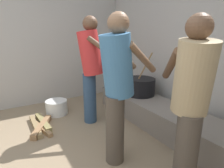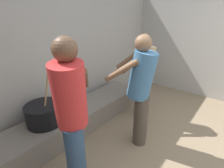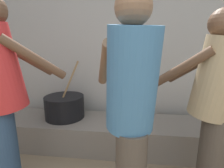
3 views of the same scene
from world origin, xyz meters
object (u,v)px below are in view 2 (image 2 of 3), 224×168
at_px(cook_in_tan_shirt, 143,73).
at_px(cook_in_red_shirt, 71,112).
at_px(cooking_pot_main, 44,114).
at_px(cook_in_blue_shirt, 141,87).

bearing_deg(cook_in_tan_shirt, cook_in_red_shirt, -174.40).
bearing_deg(cooking_pot_main, cook_in_tan_shirt, -25.15).
relative_size(cook_in_blue_shirt, cook_in_tan_shirt, 1.03).
bearing_deg(cook_in_blue_shirt, cook_in_red_shirt, 170.70).
height_order(cooking_pot_main, cook_in_blue_shirt, cook_in_blue_shirt).
bearing_deg(cook_in_red_shirt, cook_in_tan_shirt, 5.60).
bearing_deg(cook_in_blue_shirt, cook_in_tan_shirt, 27.22).
distance_m(cook_in_blue_shirt, cook_in_tan_shirt, 0.71).
bearing_deg(cook_in_tan_shirt, cooking_pot_main, 154.85).
distance_m(cook_in_red_shirt, cook_in_tan_shirt, 1.63).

